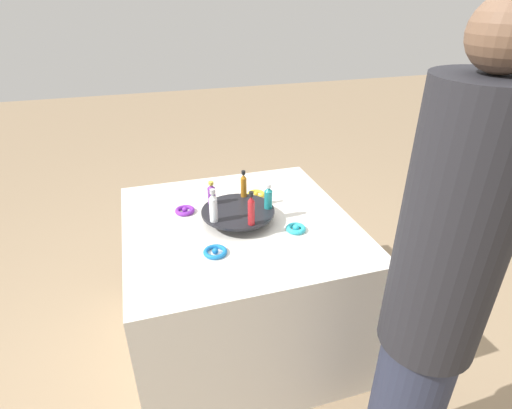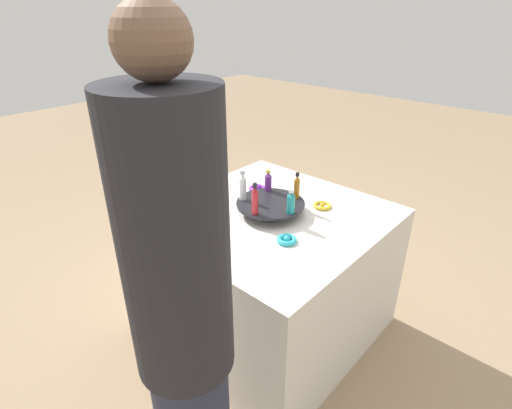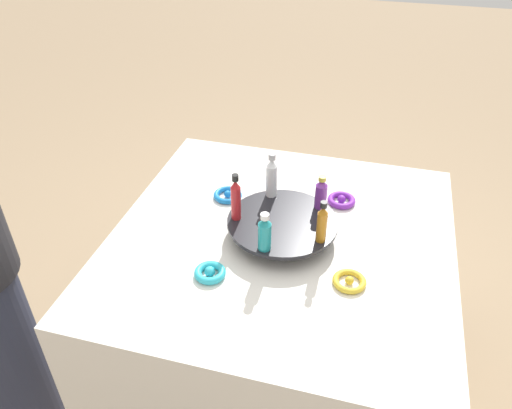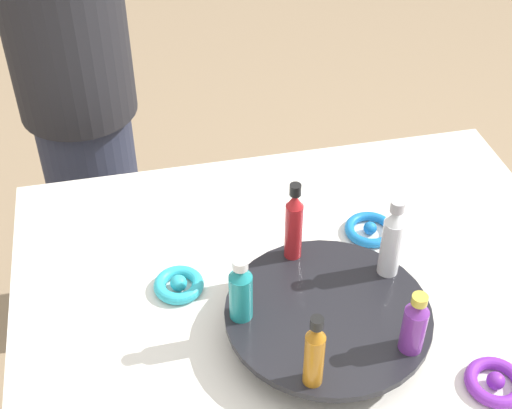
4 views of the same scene
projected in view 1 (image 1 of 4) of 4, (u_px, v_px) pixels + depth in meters
ground_plane at (241, 334)px, 2.13m from camera, size 12.00×12.00×0.00m
party_table at (240, 283)px, 1.96m from camera, size 1.01×1.01×0.70m
display_stand at (238, 213)px, 1.78m from camera, size 0.33×0.33×0.06m
bottle_purple at (212, 194)px, 1.80m from camera, size 0.04×0.04×0.11m
bottle_clear at (213, 207)px, 1.65m from camera, size 0.03×0.03×0.15m
bottle_red at (251, 210)px, 1.63m from camera, size 0.03×0.03×0.15m
bottle_teal at (268, 197)px, 1.76m from camera, size 0.04×0.04×0.12m
bottle_amber at (244, 185)px, 1.86m from camera, size 0.03×0.03×0.13m
ribbon_bow_gold at (256, 194)px, 2.01m from camera, size 0.09×0.09×0.02m
ribbon_bow_purple at (185, 210)px, 1.86m from camera, size 0.09×0.09×0.03m
ribbon_bow_blue at (215, 252)px, 1.57m from camera, size 0.09×0.09×0.02m
ribbon_bow_teal at (296, 228)px, 1.72m from camera, size 0.09×0.09×0.03m
person_figure at (433, 305)px, 1.15m from camera, size 0.28×0.28×1.63m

